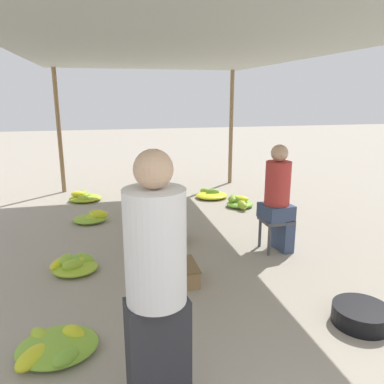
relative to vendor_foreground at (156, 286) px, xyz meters
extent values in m
cylinder|color=olive|center=(-1.04, 5.67, 0.35)|extent=(0.08, 0.08, 2.35)
cylinder|color=olive|center=(2.40, 5.67, 0.35)|extent=(0.08, 0.08, 2.35)
cube|color=#9EA399|center=(0.68, 2.67, 1.54)|extent=(3.84, 6.40, 0.04)
cube|color=#2D2D33|center=(0.00, 0.00, -0.46)|extent=(0.38, 0.24, 0.74)
cylinder|color=white|center=(0.00, 0.00, 0.24)|extent=(0.38, 0.38, 0.64)
sphere|color=tan|center=(0.00, 0.00, 0.66)|extent=(0.21, 0.21, 0.21)
cube|color=#4C4C4C|center=(1.74, 2.08, -0.44)|extent=(0.34, 0.34, 0.04)
cylinder|color=#4C4C4C|center=(1.61, 1.94, -0.65)|extent=(0.04, 0.04, 0.36)
cylinder|color=#4C4C4C|center=(1.88, 1.94, -0.65)|extent=(0.04, 0.04, 0.36)
cylinder|color=#4C4C4C|center=(1.61, 2.21, -0.65)|extent=(0.04, 0.04, 0.36)
cylinder|color=#4C4C4C|center=(1.88, 2.21, -0.65)|extent=(0.04, 0.04, 0.36)
cube|color=#384766|center=(1.84, 2.06, -0.63)|extent=(0.18, 0.32, 0.40)
cube|color=#384766|center=(1.74, 2.08, -0.33)|extent=(0.38, 0.38, 0.18)
cylinder|color=#BF3833|center=(1.74, 2.08, 0.02)|extent=(0.34, 0.34, 0.52)
sphere|color=tan|center=(1.74, 2.08, 0.38)|extent=(0.20, 0.20, 0.20)
cylinder|color=black|center=(1.77, 0.48, -0.75)|extent=(0.47, 0.47, 0.15)
ellipsoid|color=#ACC92D|center=(-0.65, 4.75, -0.74)|extent=(0.25, 0.23, 0.10)
ellipsoid|color=#97C131|center=(-0.59, 4.89, -0.73)|extent=(0.20, 0.26, 0.10)
ellipsoid|color=#A1C52F|center=(-0.65, 5.03, -0.73)|extent=(0.15, 0.34, 0.13)
ellipsoid|color=yellow|center=(-0.73, 4.89, -0.69)|extent=(0.25, 0.16, 0.11)
ellipsoid|color=yellow|center=(-0.67, 4.94, -0.75)|extent=(0.17, 0.32, 0.12)
ellipsoid|color=#AECA2D|center=(-0.61, 4.89, -0.78)|extent=(0.57, 0.50, 0.10)
ellipsoid|color=yellow|center=(-0.55, 0.77, -0.75)|extent=(0.24, 0.23, 0.15)
ellipsoid|color=#7CB636|center=(-0.59, 0.50, -0.74)|extent=(0.24, 0.24, 0.09)
ellipsoid|color=#A8C72E|center=(-0.81, 0.83, -0.77)|extent=(0.21, 0.25, 0.10)
ellipsoid|color=yellow|center=(-0.82, 0.58, -0.76)|extent=(0.28, 0.33, 0.10)
ellipsoid|color=#85BA34|center=(-0.66, 0.69, -0.78)|extent=(0.59, 0.52, 0.10)
ellipsoid|color=#89BB34|center=(-0.53, 2.15, -0.75)|extent=(0.28, 0.23, 0.14)
ellipsoid|color=yellow|center=(-0.77, 2.08, -0.74)|extent=(0.26, 0.30, 0.11)
ellipsoid|color=#98C131|center=(-0.63, 1.95, -0.71)|extent=(0.25, 0.20, 0.11)
ellipsoid|color=#B1CB2C|center=(-0.59, 2.10, -0.75)|extent=(0.25, 0.17, 0.11)
ellipsoid|color=#78B437|center=(-0.62, 2.07, -0.75)|extent=(0.17, 0.35, 0.13)
ellipsoid|color=#8CBC33|center=(-0.70, 2.08, -0.71)|extent=(0.16, 0.24, 0.11)
ellipsoid|color=#9FC430|center=(-0.61, 2.01, -0.78)|extent=(0.48, 0.42, 0.10)
ellipsoid|color=#B7CE2B|center=(-0.49, 3.66, -0.76)|extent=(0.13, 0.21, 0.10)
ellipsoid|color=#A6C72E|center=(-0.50, 3.61, -0.76)|extent=(0.25, 0.26, 0.12)
ellipsoid|color=yellow|center=(-0.37, 3.65, -0.72)|extent=(0.29, 0.17, 0.13)
ellipsoid|color=#9BC230|center=(-0.40, 3.70, -0.72)|extent=(0.24, 0.26, 0.09)
ellipsoid|color=#C9D528|center=(-0.40, 3.75, -0.72)|extent=(0.25, 0.18, 0.10)
ellipsoid|color=#8EBD33|center=(-0.50, 3.67, -0.78)|extent=(0.49, 0.43, 0.10)
ellipsoid|color=#CED727|center=(1.98, 3.98, -0.73)|extent=(0.26, 0.23, 0.13)
ellipsoid|color=#86BA34|center=(1.89, 3.99, -0.70)|extent=(0.23, 0.33, 0.11)
ellipsoid|color=#9BC230|center=(1.95, 3.73, -0.75)|extent=(0.14, 0.28, 0.14)
ellipsoid|color=yellow|center=(1.98, 3.91, -0.69)|extent=(0.34, 0.29, 0.10)
ellipsoid|color=#7CB636|center=(1.90, 3.93, -0.71)|extent=(0.28, 0.29, 0.14)
ellipsoid|color=#77B437|center=(1.97, 3.89, -0.78)|extent=(0.46, 0.40, 0.10)
ellipsoid|color=#83B935|center=(1.66, 4.71, -0.75)|extent=(0.15, 0.29, 0.10)
ellipsoid|color=#90BE32|center=(1.59, 4.71, -0.74)|extent=(0.24, 0.26, 0.12)
ellipsoid|color=#7BB636|center=(1.68, 4.55, -0.73)|extent=(0.27, 0.15, 0.15)
ellipsoid|color=yellow|center=(1.68, 4.65, -0.74)|extent=(0.26, 0.27, 0.11)
ellipsoid|color=yellow|center=(1.66, 4.55, -0.78)|extent=(0.59, 0.52, 0.10)
cube|color=#9E7A4C|center=(0.40, 1.55, -0.74)|extent=(0.42, 0.42, 0.17)
cube|color=brown|center=(0.40, 1.55, -0.65)|extent=(0.44, 0.44, 0.02)
cube|color=brown|center=(0.50, 2.62, -0.72)|extent=(0.40, 0.40, 0.21)
cube|color=brown|center=(0.50, 2.62, -0.60)|extent=(0.42, 0.42, 0.02)
camera|label=1|loc=(-0.24, -1.87, 1.03)|focal=35.00mm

